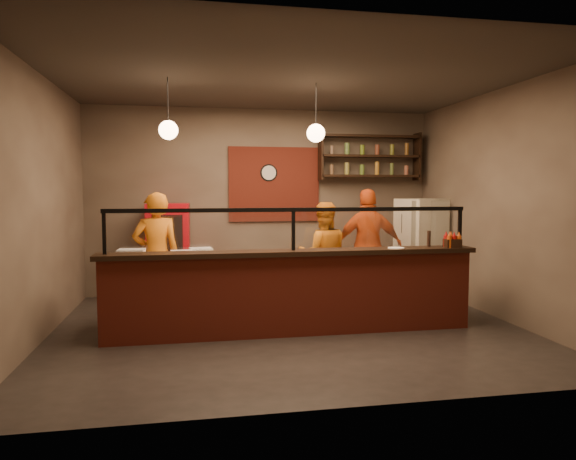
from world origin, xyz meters
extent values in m
plane|color=black|center=(0.00, 0.00, 0.00)|extent=(6.00, 6.00, 0.00)
plane|color=#39332C|center=(0.00, 0.00, 3.20)|extent=(6.00, 6.00, 0.00)
plane|color=#706252|center=(0.00, 2.50, 1.60)|extent=(6.00, 0.00, 6.00)
plane|color=#706252|center=(-3.00, 0.00, 1.60)|extent=(0.00, 5.00, 5.00)
plane|color=#706252|center=(3.00, 0.00, 1.60)|extent=(0.00, 5.00, 5.00)
plane|color=#706252|center=(0.00, -2.50, 1.60)|extent=(6.00, 0.00, 6.00)
cube|color=maroon|center=(0.20, 2.47, 1.90)|extent=(1.60, 0.04, 1.30)
cube|color=maroon|center=(0.00, -0.30, 0.50)|extent=(4.60, 0.25, 1.00)
cube|color=black|center=(0.00, -0.30, 1.03)|extent=(4.70, 0.37, 0.06)
cube|color=gray|center=(0.00, 0.20, 0.42)|extent=(4.60, 0.75, 0.85)
cube|color=beige|center=(0.00, 0.20, 0.88)|extent=(4.60, 0.75, 0.05)
cube|color=white|center=(0.00, -0.30, 1.31)|extent=(4.40, 0.02, 0.50)
cube|color=black|center=(0.00, -0.30, 1.56)|extent=(4.50, 0.05, 0.05)
cube|color=black|center=(-2.22, -0.30, 1.31)|extent=(0.04, 0.04, 0.50)
cube|color=black|center=(0.00, -0.30, 1.31)|extent=(0.04, 0.04, 0.50)
cube|color=black|center=(2.22, -0.30, 1.31)|extent=(0.04, 0.04, 0.50)
cube|color=black|center=(1.90, 2.32, 2.05)|extent=(1.80, 0.28, 0.04)
cube|color=black|center=(1.90, 2.32, 2.40)|extent=(1.80, 0.28, 0.04)
cube|color=black|center=(1.90, 2.32, 2.75)|extent=(1.80, 0.28, 0.04)
cube|color=black|center=(1.00, 2.32, 2.40)|extent=(0.04, 0.28, 0.85)
cube|color=black|center=(2.80, 2.32, 2.40)|extent=(0.04, 0.28, 0.85)
cylinder|color=black|center=(0.10, 2.46, 2.10)|extent=(0.30, 0.04, 0.30)
cylinder|color=black|center=(-1.50, 0.20, 2.90)|extent=(0.01, 0.01, 0.60)
sphere|color=#FFC58C|center=(-1.50, 0.20, 2.55)|extent=(0.24, 0.24, 0.24)
cylinder|color=black|center=(0.40, 0.20, 2.90)|extent=(0.01, 0.01, 0.60)
sphere|color=#FFC58C|center=(0.40, 0.20, 2.55)|extent=(0.24, 0.24, 0.24)
imported|color=#CB6A13|center=(-1.72, 0.83, 0.88)|extent=(0.70, 0.52, 1.77)
imported|color=#CA6F13|center=(0.73, 1.06, 0.81)|extent=(0.85, 0.69, 1.62)
imported|color=#C64512|center=(1.50, 1.19, 0.91)|extent=(1.11, 0.55, 1.82)
cube|color=beige|center=(2.60, 1.65, 0.83)|extent=(0.85, 0.82, 1.65)
cube|color=#B10B16|center=(-1.61, 2.15, 0.79)|extent=(0.69, 0.64, 1.58)
cylinder|color=beige|center=(-0.24, 0.24, 0.91)|extent=(0.47, 0.47, 0.01)
cube|color=silver|center=(-1.36, 0.11, 0.97)|extent=(0.28, 0.23, 0.14)
cube|color=silver|center=(-1.12, 0.33, 0.97)|extent=(0.31, 0.27, 0.14)
cube|color=white|center=(-1.98, 0.16, 0.98)|extent=(0.34, 0.28, 0.16)
cylinder|color=yellow|center=(-0.82, 0.20, 0.93)|extent=(0.40, 0.09, 0.07)
cube|color=black|center=(2.09, -0.37, 1.12)|extent=(0.21, 0.17, 0.11)
cylinder|color=black|center=(1.82, -0.24, 1.16)|extent=(0.06, 0.06, 0.21)
cylinder|color=white|center=(1.32, -0.36, 1.07)|extent=(0.23, 0.23, 0.01)
camera|label=1|loc=(-1.21, -6.46, 1.80)|focal=32.00mm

